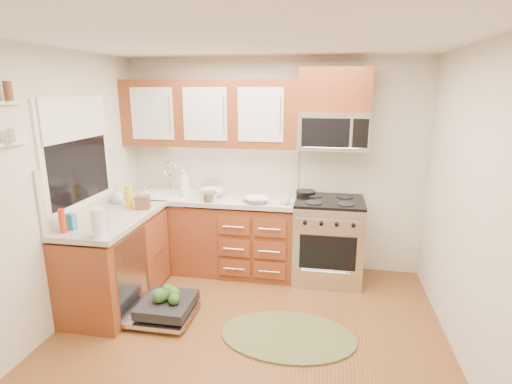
% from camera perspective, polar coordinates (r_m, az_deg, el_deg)
% --- Properties ---
extents(floor, '(3.50, 3.50, 0.00)m').
position_cam_1_polar(floor, '(3.69, -1.65, -21.15)').
color(floor, brown).
rests_on(floor, ground).
extents(ceiling, '(3.50, 3.50, 0.00)m').
position_cam_1_polar(ceiling, '(3.01, -2.02, 21.21)').
color(ceiling, white).
rests_on(ceiling, ground).
extents(wall_back, '(3.50, 0.04, 2.50)m').
position_cam_1_polar(wall_back, '(4.80, 2.51, 3.73)').
color(wall_back, beige).
rests_on(wall_back, ground).
extents(wall_front, '(3.50, 0.04, 2.50)m').
position_cam_1_polar(wall_front, '(1.61, -15.68, -20.08)').
color(wall_front, beige).
rests_on(wall_front, ground).
extents(wall_left, '(0.04, 3.50, 2.50)m').
position_cam_1_polar(wall_left, '(3.88, -28.03, -0.62)').
color(wall_left, beige).
rests_on(wall_left, ground).
extents(wall_right, '(0.04, 3.50, 2.50)m').
position_cam_1_polar(wall_right, '(3.26, 29.90, -3.47)').
color(wall_right, beige).
rests_on(wall_right, ground).
extents(base_cabinet_back, '(2.05, 0.60, 0.85)m').
position_cam_1_polar(base_cabinet_back, '(4.89, -6.57, -6.19)').
color(base_cabinet_back, brown).
rests_on(base_cabinet_back, ground).
extents(base_cabinet_left, '(0.60, 1.25, 0.85)m').
position_cam_1_polar(base_cabinet_left, '(4.38, -19.37, -9.51)').
color(base_cabinet_left, brown).
rests_on(base_cabinet_left, ground).
extents(countertop_back, '(2.07, 0.64, 0.05)m').
position_cam_1_polar(countertop_back, '(4.74, -6.77, -0.85)').
color(countertop_back, '#B2ADA3').
rests_on(countertop_back, base_cabinet_back).
extents(countertop_left, '(0.64, 1.27, 0.05)m').
position_cam_1_polar(countertop_left, '(4.21, -19.79, -3.60)').
color(countertop_left, '#B2ADA3').
rests_on(countertop_left, base_cabinet_left).
extents(backsplash_back, '(2.05, 0.02, 0.57)m').
position_cam_1_polar(backsplash_back, '(4.94, -5.89, 3.51)').
color(backsplash_back, beige).
rests_on(backsplash_back, ground).
extents(backsplash_left, '(0.02, 1.25, 0.57)m').
position_cam_1_polar(backsplash_left, '(4.29, -23.57, 0.65)').
color(backsplash_left, beige).
rests_on(backsplash_left, ground).
extents(upper_cabinets, '(2.05, 0.35, 0.75)m').
position_cam_1_polar(upper_cabinets, '(4.71, -6.64, 11.10)').
color(upper_cabinets, brown).
rests_on(upper_cabinets, ground).
extents(cabinet_over_mw, '(0.76, 0.35, 0.47)m').
position_cam_1_polar(cabinet_over_mw, '(4.50, 11.20, 14.09)').
color(cabinet_over_mw, brown).
rests_on(cabinet_over_mw, ground).
extents(range, '(0.76, 0.64, 0.95)m').
position_cam_1_polar(range, '(4.67, 10.22, -6.72)').
color(range, silver).
rests_on(range, ground).
extents(microwave, '(0.76, 0.38, 0.40)m').
position_cam_1_polar(microwave, '(4.50, 10.93, 8.55)').
color(microwave, silver).
rests_on(microwave, ground).
extents(sink, '(0.62, 0.50, 0.26)m').
position_cam_1_polar(sink, '(4.92, -12.66, -1.73)').
color(sink, white).
rests_on(sink, ground).
extents(dishwasher, '(0.70, 0.60, 0.20)m').
position_cam_1_polar(dishwasher, '(4.10, -13.08, -15.85)').
color(dishwasher, silver).
rests_on(dishwasher, ground).
extents(window, '(0.03, 1.05, 1.05)m').
position_cam_1_polar(window, '(4.20, -24.23, 5.07)').
color(window, white).
rests_on(window, ground).
extents(window_blind, '(0.02, 0.96, 0.40)m').
position_cam_1_polar(window_blind, '(4.16, -24.41, 9.55)').
color(window_blind, white).
rests_on(window_blind, ground).
extents(shelf_upper, '(0.04, 0.40, 0.03)m').
position_cam_1_polar(shelf_upper, '(3.49, -32.76, 10.65)').
color(shelf_upper, white).
rests_on(shelf_upper, ground).
extents(shelf_lower, '(0.04, 0.40, 0.03)m').
position_cam_1_polar(shelf_lower, '(3.51, -32.09, 5.79)').
color(shelf_lower, white).
rests_on(shelf_lower, ground).
extents(rug, '(1.25, 0.85, 0.02)m').
position_cam_1_polar(rug, '(3.80, 4.57, -19.81)').
color(rug, olive).
rests_on(rug, ground).
extents(skillet, '(0.28, 0.28, 0.04)m').
position_cam_1_polar(skillet, '(4.70, 7.09, -0.08)').
color(skillet, black).
rests_on(skillet, range).
extents(stock_pot, '(0.23, 0.23, 0.11)m').
position_cam_1_polar(stock_pot, '(4.49, -6.70, -0.67)').
color(stock_pot, silver).
rests_on(stock_pot, countertop_back).
extents(cutting_board, '(0.28, 0.21, 0.02)m').
position_cam_1_polar(cutting_board, '(4.51, -0.27, -1.09)').
color(cutting_board, '#A5714B').
rests_on(cutting_board, countertop_back).
extents(canister, '(0.13, 0.13, 0.17)m').
position_cam_1_polar(canister, '(4.90, -6.36, 0.98)').
color(canister, silver).
rests_on(canister, countertop_back).
extents(paper_towel_roll, '(0.15, 0.15, 0.25)m').
position_cam_1_polar(paper_towel_roll, '(3.63, -21.60, -4.13)').
color(paper_towel_roll, white).
rests_on(paper_towel_roll, countertop_left).
extents(mustard_bottle, '(0.08, 0.08, 0.24)m').
position_cam_1_polar(mustard_bottle, '(4.42, -17.71, -0.64)').
color(mustard_bottle, yellow).
rests_on(mustard_bottle, countertop_left).
extents(red_bottle, '(0.07, 0.07, 0.22)m').
position_cam_1_polar(red_bottle, '(3.87, -25.94, -3.74)').
color(red_bottle, red).
rests_on(red_bottle, countertop_left).
extents(wooden_box, '(0.16, 0.13, 0.14)m').
position_cam_1_polar(wooden_box, '(4.34, -15.89, -1.44)').
color(wooden_box, brown).
rests_on(wooden_box, countertop_left).
extents(blue_carton, '(0.10, 0.07, 0.14)m').
position_cam_1_polar(blue_carton, '(3.94, -24.90, -3.87)').
color(blue_carton, teal).
rests_on(blue_carton, countertop_left).
extents(bowl_a, '(0.34, 0.34, 0.06)m').
position_cam_1_polar(bowl_a, '(4.41, 0.08, -1.17)').
color(bowl_a, '#999999').
rests_on(bowl_a, countertop_back).
extents(bowl_b, '(0.36, 0.36, 0.09)m').
position_cam_1_polar(bowl_b, '(4.71, -6.28, -0.07)').
color(bowl_b, '#999999').
rests_on(bowl_b, countertop_back).
extents(cup, '(0.13, 0.13, 0.09)m').
position_cam_1_polar(cup, '(4.36, 4.19, -1.21)').
color(cup, '#999999').
rests_on(cup, countertop_back).
extents(soap_bottle_a, '(0.14, 0.14, 0.32)m').
position_cam_1_polar(soap_bottle_a, '(4.71, -10.21, 1.24)').
color(soap_bottle_a, '#999999').
rests_on(soap_bottle_a, countertop_back).
extents(soap_bottle_b, '(0.10, 0.10, 0.17)m').
position_cam_1_polar(soap_bottle_b, '(4.58, -15.51, -0.40)').
color(soap_bottle_b, '#999999').
rests_on(soap_bottle_b, countertop_left).
extents(soap_bottle_c, '(0.16, 0.16, 0.17)m').
position_cam_1_polar(soap_bottle_c, '(4.64, -19.18, -0.54)').
color(soap_bottle_c, '#999999').
rests_on(soap_bottle_c, countertop_left).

